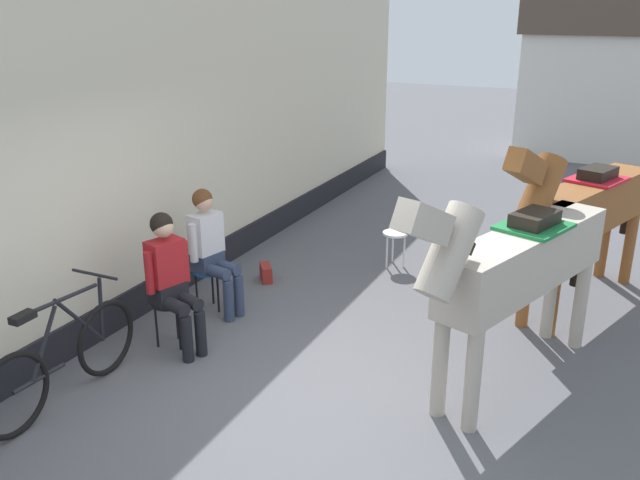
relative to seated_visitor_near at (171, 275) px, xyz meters
The scene contains 10 objects.
ground_plane 3.18m from the seated_visitor_near, 58.87° to the left, with size 40.00×40.00×0.00m, color #56565B.
pub_facade_wall 1.67m from the seated_visitor_near, 129.87° to the left, with size 0.34×14.00×3.40m.
distant_cottage 11.87m from the seated_visitor_near, 75.32° to the left, with size 3.40×2.60×3.50m.
seated_visitor_near is the anchor object (origin of this frame).
seated_visitor_far 0.88m from the seated_visitor_near, 98.68° to the left, with size 0.61×0.48×1.39m.
saddled_horse_near 3.21m from the seated_visitor_near, 13.67° to the left, with size 1.23×2.88×2.06m.
saddled_horse_far 4.42m from the seated_visitor_near, 38.14° to the left, with size 1.26×2.87×2.06m.
leaning_bicycle 1.27m from the seated_visitor_near, 102.36° to the right, with size 0.50×1.76×1.02m.
spare_stool_white 3.28m from the seated_visitor_near, 67.77° to the left, with size 0.32×0.32×0.46m.
satchel_bag 1.99m from the seated_visitor_near, 91.01° to the left, with size 0.28×0.12×0.20m, color maroon.
Camera 1 is at (2.28, -4.43, 3.28)m, focal length 37.84 mm.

